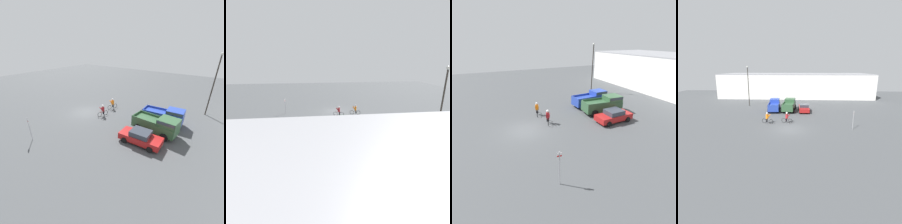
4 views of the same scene
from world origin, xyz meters
TOP-DOWN VIEW (x-y plane):
  - ground_plane at (0.00, 0.00)m, footprint 80.00×80.00m
  - pickup_truck_0 at (-3.53, 10.44)m, footprint 2.33×4.96m
  - pickup_truck_1 at (-0.68, 10.50)m, footprint 2.56×5.10m
  - sedan_0 at (2.09, 9.79)m, footprint 2.07×4.29m
  - cyclist_0 at (-0.57, 2.73)m, footprint 1.65×0.61m
  - cyclist_1 at (-3.41, 2.33)m, footprint 1.74×0.63m
  - fire_lane_sign at (8.29, 0.32)m, footprint 0.08×0.30m
  - lamppost at (-9.50, 14.30)m, footprint 0.36×0.36m

SIDE VIEW (x-z plane):
  - ground_plane at x=0.00m, z-range 0.00..0.00m
  - sedan_0 at x=2.09m, z-range 0.00..1.42m
  - cyclist_1 at x=-3.41m, z-range 0.00..1.70m
  - cyclist_0 at x=-0.57m, z-range 0.04..1.71m
  - pickup_truck_0 at x=-3.53m, z-range 0.05..2.13m
  - pickup_truck_1 at x=-0.68m, z-range 0.06..2.19m
  - fire_lane_sign at x=8.29m, z-range 0.26..2.82m
  - lamppost at x=-9.50m, z-range 0.61..8.90m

